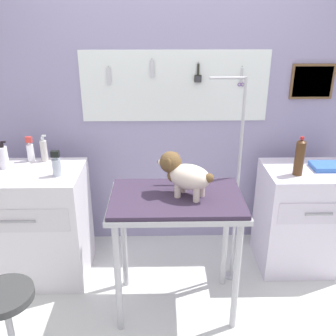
{
  "coord_description": "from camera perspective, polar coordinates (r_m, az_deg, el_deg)",
  "views": [
    {
      "loc": [
        -0.1,
        -1.84,
        2.01
      ],
      "look_at": [
        -0.05,
        0.39,
        1.07
      ],
      "focal_mm": 40.42,
      "sensor_mm": 36.0,
      "label": 1
    }
  ],
  "objects": [
    {
      "name": "cabinet_right",
      "position": [
        3.31,
        19.6,
        -7.08
      ],
      "size": [
        0.68,
        0.54,
        0.86
      ],
      "color": "silver",
      "rests_on": "ground"
    },
    {
      "name": "rear_wall_panel",
      "position": [
        3.24,
        0.74,
        7.59
      ],
      "size": [
        4.0,
        0.11,
        2.3
      ],
      "color": "#9890B6",
      "rests_on": "ground"
    },
    {
      "name": "shampoo_bottle",
      "position": [
        2.8,
        -16.46,
        0.39
      ],
      "size": [
        0.06,
        0.06,
        0.19
      ],
      "color": "#A9B4C0",
      "rests_on": "counter_left"
    },
    {
      "name": "grooming_table",
      "position": [
        2.51,
        1.27,
        -6.45
      ],
      "size": [
        0.88,
        0.56,
        0.89
      ],
      "color": "#B7B7BC",
      "rests_on": "ground"
    },
    {
      "name": "spray_bottle_short",
      "position": [
        3.11,
        -18.2,
        2.54
      ],
      "size": [
        0.05,
        0.05,
        0.21
      ],
      "color": "#BBB5AF",
      "rests_on": "counter_left"
    },
    {
      "name": "supply_tray",
      "position": [
        3.19,
        22.9,
        0.22
      ],
      "size": [
        0.24,
        0.18,
        0.04
      ],
      "color": "#396EC7",
      "rests_on": "cabinet_right"
    },
    {
      "name": "grooming_arm",
      "position": [
        2.84,
        10.18,
        -3.89
      ],
      "size": [
        0.3,
        0.11,
        1.61
      ],
      "color": "#B7B7BC",
      "rests_on": "ground"
    },
    {
      "name": "stool",
      "position": [
        2.41,
        -23.27,
        -18.85
      ],
      "size": [
        0.33,
        0.33,
        0.59
      ],
      "color": "#9E9EA3",
      "rests_on": "ground"
    },
    {
      "name": "spray_bottle_tall",
      "position": [
        3.07,
        -23.56,
        1.5
      ],
      "size": [
        0.07,
        0.07,
        0.21
      ],
      "color": "white",
      "rests_on": "counter_left"
    },
    {
      "name": "counter_left",
      "position": [
        3.17,
        -19.44,
        -8.0
      ],
      "size": [
        0.8,
        0.58,
        0.9
      ],
      "color": "silver",
      "rests_on": "ground"
    },
    {
      "name": "soda_bottle",
      "position": [
        2.96,
        19.22,
        1.54
      ],
      "size": [
        0.07,
        0.07,
        0.3
      ],
      "color": "#4C2F18",
      "rests_on": "cabinet_right"
    },
    {
      "name": "detangler_spray",
      "position": [
        3.14,
        -20.04,
        2.45
      ],
      "size": [
        0.05,
        0.05,
        0.2
      ],
      "color": "white",
      "rests_on": "counter_left"
    },
    {
      "name": "dog",
      "position": [
        2.4,
        2.4,
        -0.87
      ],
      "size": [
        0.38,
        0.29,
        0.28
      ],
      "color": "beige",
      "rests_on": "grooming_table"
    }
  ]
}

